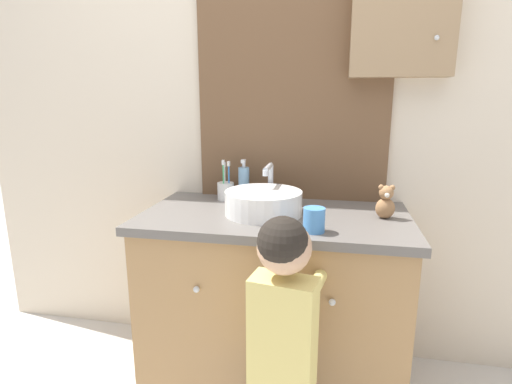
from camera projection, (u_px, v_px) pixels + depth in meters
wall_back at (291, 95)px, 1.84m from camera, size 3.20×0.18×2.50m
vanity_counter at (274, 300)px, 1.74m from camera, size 1.10×0.59×0.79m
sink_basin at (264, 202)px, 1.63m from camera, size 0.32×0.37×0.19m
toothbrush_holder at (226, 190)px, 1.87m from camera, size 0.08×0.08×0.19m
soap_dispenser at (244, 184)px, 1.84m from camera, size 0.05×0.05×0.20m
child_figure at (284, 330)px, 1.24m from camera, size 0.26×0.44×0.93m
teddy_bear at (386, 203)px, 1.57m from camera, size 0.07×0.06×0.14m
drinking_cup at (314, 220)px, 1.42m from camera, size 0.08×0.08×0.09m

